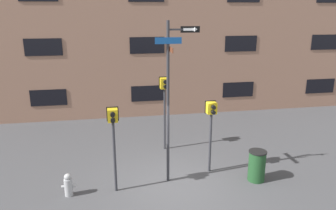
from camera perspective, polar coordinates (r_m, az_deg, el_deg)
ground_plane at (r=10.54m, az=1.20°, el=-13.54°), size 60.00×60.00×0.00m
street_sign_pole at (r=9.66m, az=0.42°, el=2.34°), size 1.30×0.87×4.96m
pedestrian_signal_left at (r=9.45m, az=-9.51°, el=-3.95°), size 0.34×0.40×2.59m
pedestrian_signal_right at (r=10.62m, az=7.54°, el=-2.20°), size 0.36×0.40×2.44m
pedestrian_signal_across at (r=12.24m, az=-0.60°, el=2.02°), size 0.38×0.40×2.85m
fire_hydrant at (r=10.22m, az=-16.97°, el=-13.19°), size 0.40×0.24×0.69m
trash_bin at (r=10.88m, az=15.21°, el=-10.16°), size 0.56×0.56×1.00m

